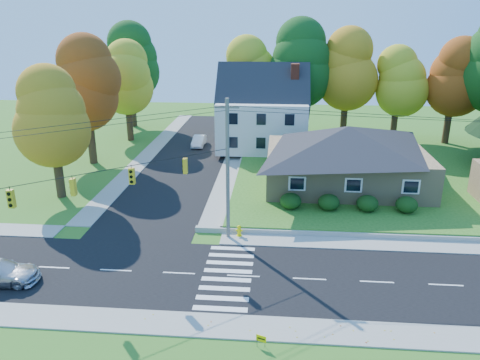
# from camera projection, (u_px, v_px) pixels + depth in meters

# --- Properties ---
(ground) EXTENTS (120.00, 120.00, 0.00)m
(ground) POSITION_uv_depth(u_px,v_px,m) (243.00, 276.00, 28.52)
(ground) COLOR #3D7923
(road_main) EXTENTS (90.00, 8.00, 0.02)m
(road_main) POSITION_uv_depth(u_px,v_px,m) (243.00, 276.00, 28.52)
(road_main) COLOR black
(road_main) RESTS_ON ground
(road_cross) EXTENTS (8.00, 44.00, 0.02)m
(road_cross) POSITION_uv_depth(u_px,v_px,m) (192.00, 155.00, 53.61)
(road_cross) COLOR black
(road_cross) RESTS_ON ground
(sidewalk_north) EXTENTS (90.00, 2.00, 0.08)m
(sidewalk_north) POSITION_uv_depth(u_px,v_px,m) (249.00, 239.00, 33.21)
(sidewalk_north) COLOR #9C9A90
(sidewalk_north) RESTS_ON ground
(sidewalk_south) EXTENTS (90.00, 2.00, 0.08)m
(sidewalk_south) POSITION_uv_depth(u_px,v_px,m) (236.00, 327.00, 23.81)
(sidewalk_south) COLOR #9C9A90
(sidewalk_south) RESTS_ON ground
(lawn) EXTENTS (30.00, 30.00, 0.50)m
(lawn) POSITION_uv_depth(u_px,v_px,m) (388.00, 171.00, 47.15)
(lawn) COLOR #3D7923
(lawn) RESTS_ON ground
(ranch_house) EXTENTS (14.60, 10.60, 5.40)m
(ranch_house) POSITION_uv_depth(u_px,v_px,m) (346.00, 155.00, 41.85)
(ranch_house) COLOR tan
(ranch_house) RESTS_ON lawn
(colonial_house) EXTENTS (10.40, 8.40, 9.60)m
(colonial_house) POSITION_uv_depth(u_px,v_px,m) (263.00, 113.00, 53.34)
(colonial_house) COLOR silver
(colonial_house) RESTS_ON lawn
(hedge_row) EXTENTS (10.70, 1.70, 1.27)m
(hedge_row) POSITION_uv_depth(u_px,v_px,m) (348.00, 203.00, 36.76)
(hedge_row) COLOR #163A10
(hedge_row) RESTS_ON lawn
(traffic_infrastructure) EXTENTS (38.10, 10.66, 10.00)m
(traffic_infrastructure) POSITION_uv_depth(u_px,v_px,m) (243.00, 190.00, 28.11)
(traffic_infrastructure) COLOR #666059
(traffic_infrastructure) RESTS_ON ground
(tree_lot_0) EXTENTS (6.72, 6.72, 12.51)m
(tree_lot_0) POSITION_uv_depth(u_px,v_px,m) (249.00, 74.00, 57.92)
(tree_lot_0) COLOR #3F2A19
(tree_lot_0) RESTS_ON lawn
(tree_lot_1) EXTENTS (7.84, 7.84, 14.60)m
(tree_lot_1) POSITION_uv_depth(u_px,v_px,m) (298.00, 64.00, 56.06)
(tree_lot_1) COLOR #3F2A19
(tree_lot_1) RESTS_ON lawn
(tree_lot_2) EXTENTS (7.28, 7.28, 13.56)m
(tree_lot_2) POSITION_uv_depth(u_px,v_px,m) (347.00, 69.00, 56.74)
(tree_lot_2) COLOR #3F2A19
(tree_lot_2) RESTS_ON lawn
(tree_lot_3) EXTENTS (6.16, 6.16, 11.47)m
(tree_lot_3) POSITION_uv_depth(u_px,v_px,m) (399.00, 82.00, 55.75)
(tree_lot_3) COLOR #3F2A19
(tree_lot_3) RESTS_ON lawn
(tree_lot_4) EXTENTS (6.72, 6.72, 12.51)m
(tree_lot_4) POSITION_uv_depth(u_px,v_px,m) (454.00, 78.00, 54.11)
(tree_lot_4) COLOR #3F2A19
(tree_lot_4) RESTS_ON lawn
(tree_west_0) EXTENTS (6.16, 6.16, 11.47)m
(tree_west_0) POSITION_uv_depth(u_px,v_px,m) (51.00, 116.00, 38.81)
(tree_west_0) COLOR #3F2A19
(tree_west_0) RESTS_ON ground
(tree_west_1) EXTENTS (7.28, 7.28, 13.56)m
(tree_west_1) POSITION_uv_depth(u_px,v_px,m) (85.00, 84.00, 47.86)
(tree_west_1) COLOR #3F2A19
(tree_west_1) RESTS_ON ground
(tree_west_2) EXTENTS (6.72, 6.72, 12.51)m
(tree_west_2) POSITION_uv_depth(u_px,v_px,m) (126.00, 78.00, 57.40)
(tree_west_2) COLOR #3F2A19
(tree_west_2) RESTS_ON ground
(tree_west_3) EXTENTS (7.84, 7.84, 14.60)m
(tree_west_3) POSITION_uv_depth(u_px,v_px,m) (129.00, 61.00, 64.65)
(tree_west_3) COLOR #3F2A19
(tree_west_3) RESTS_ON ground
(white_car) EXTENTS (1.34, 3.83, 1.26)m
(white_car) POSITION_uv_depth(u_px,v_px,m) (199.00, 141.00, 56.95)
(white_car) COLOR silver
(white_car) RESTS_ON road_cross
(fire_hydrant) EXTENTS (0.50, 0.40, 0.90)m
(fire_hydrant) POSITION_uv_depth(u_px,v_px,m) (239.00, 231.00, 33.52)
(fire_hydrant) COLOR yellow
(fire_hydrant) RESTS_ON ground
(yard_sign) EXTENTS (0.49, 0.21, 0.64)m
(yard_sign) POSITION_uv_depth(u_px,v_px,m) (261.00, 339.00, 22.28)
(yard_sign) COLOR black
(yard_sign) RESTS_ON ground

